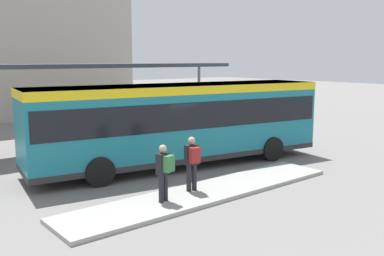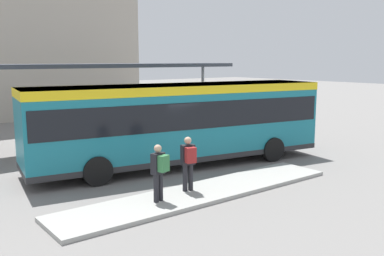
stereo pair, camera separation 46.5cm
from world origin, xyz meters
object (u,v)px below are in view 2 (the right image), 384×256
Objects in this scene: pedestrian_waiting at (188,160)px; bicycle_green at (281,126)px; city_bus at (180,118)px; bicycle_yellow at (272,124)px; pedestrian_companion at (159,169)px.

pedestrian_waiting is 12.40m from bicycle_green.
bicycle_yellow is at bearing 30.94° from city_bus.
bicycle_yellow is at bearing -45.78° from pedestrian_waiting.
bicycle_yellow is at bearing 172.70° from bicycle_green.
pedestrian_waiting is at bearing -93.12° from pedestrian_companion.
city_bus reaches higher than bicycle_yellow.
pedestrian_companion reaches higher than bicycle_yellow.
bicycle_green is (8.96, 2.70, -1.45)m from city_bus.
pedestrian_companion reaches higher than bicycle_green.
pedestrian_companion is 1.03× the size of bicycle_yellow.
pedestrian_companion is 0.96× the size of bicycle_green.
bicycle_yellow is (12.38, 6.95, -0.70)m from pedestrian_companion.
bicycle_yellow is (11.16, 6.67, -0.72)m from pedestrian_waiting.
pedestrian_waiting is at bearing -55.13° from bicycle_green.
city_bus is at bearing -66.27° from bicycle_green.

